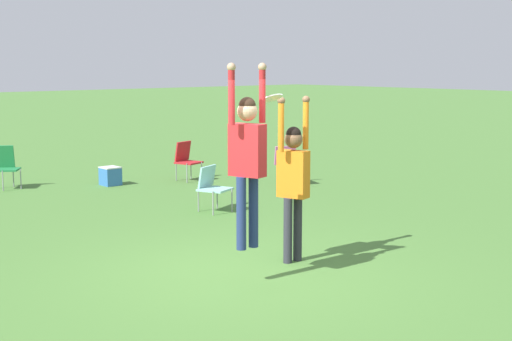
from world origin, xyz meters
TOP-DOWN VIEW (x-y plane):
  - ground_plane at (0.00, 0.00)m, footprint 120.00×120.00m
  - person_jumping at (-0.22, -0.29)m, footprint 0.59×0.47m
  - person_defending at (0.87, 0.02)m, footprint 0.56×0.45m
  - frisbee at (0.26, -0.21)m, footprint 0.28×0.26m
  - camping_chair_0 at (3.81, 6.59)m, footprint 0.61×0.66m
  - camping_chair_1 at (0.24, 8.30)m, footprint 0.65×0.72m
  - camping_chair_3 at (5.25, 4.65)m, footprint 0.64×0.69m
  - camping_chair_4 at (2.12, 3.43)m, footprint 0.67×0.72m
  - cooler_box at (2.14, 7.16)m, footprint 0.38×0.40m

SIDE VIEW (x-z plane):
  - ground_plane at x=0.00m, z-range 0.00..0.00m
  - cooler_box at x=2.14m, z-range 0.00..0.41m
  - camping_chair_4 at x=2.12m, z-range 0.08..0.91m
  - camping_chair_3 at x=5.25m, z-range 0.07..0.92m
  - camping_chair_0 at x=3.81m, z-range 0.08..0.97m
  - camping_chair_1 at x=0.24m, z-range 0.07..1.00m
  - person_defending at x=0.87m, z-range 0.08..2.34m
  - person_jumping at x=-0.22m, z-range 0.52..2.78m
  - frisbee at x=0.26m, z-range 2.20..2.32m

